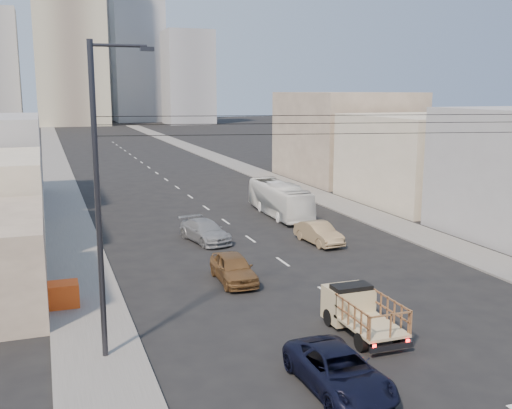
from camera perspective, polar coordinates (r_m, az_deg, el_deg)
ground at (r=24.89m, az=15.19°, el=-13.84°), size 420.00×420.00×0.00m
sidewalk_left at (r=88.99m, az=-18.55°, el=3.71°), size 3.50×180.00×0.12m
sidewalk_right at (r=92.43m, az=-3.80°, el=4.49°), size 3.50×180.00×0.12m
lane_dashes at (r=73.34m, az=-9.01°, el=2.68°), size 0.15×104.00×0.01m
flatbed_pickup at (r=26.16m, az=9.92°, el=-9.77°), size 1.95×4.41×1.90m
navy_pickup at (r=21.61m, az=7.90°, el=-15.42°), size 2.44×5.14×1.42m
city_bus at (r=49.51m, az=2.26°, el=0.52°), size 2.59×9.92×2.75m
sedan_brown at (r=32.56m, az=-2.16°, el=-6.06°), size 1.93×4.57×1.54m
sedan_tan at (r=40.73m, az=5.99°, el=-2.72°), size 1.94×4.55×1.46m
sedan_grey at (r=41.19m, az=-4.87°, el=-2.54°), size 3.02×5.37×1.47m
streetlamp_left at (r=22.79m, az=-14.60°, el=0.90°), size 2.36×0.25×12.00m
overhead_wires at (r=23.95m, az=14.20°, el=7.48°), size 23.01×5.02×0.72m
crate_stack at (r=30.16m, az=-18.24°, el=-8.18°), size 1.80×1.20×1.14m
bldg_right_mid at (r=57.15m, az=15.56°, el=4.18°), size 11.00×14.00×8.00m
bldg_right_far at (r=70.91m, az=8.48°, el=6.48°), size 12.00×16.00×10.00m
high_rise_tower at (r=189.66m, az=-17.44°, el=16.34°), size 20.00×20.00×60.00m
midrise_ne at (r=206.02m, az=-11.18°, el=13.35°), size 16.00×16.00×40.00m
midrise_back at (r=219.56m, az=-14.98°, el=13.55°), size 18.00×18.00×44.00m
midrise_east at (r=188.47m, az=-6.49°, el=11.91°), size 14.00×14.00×28.00m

